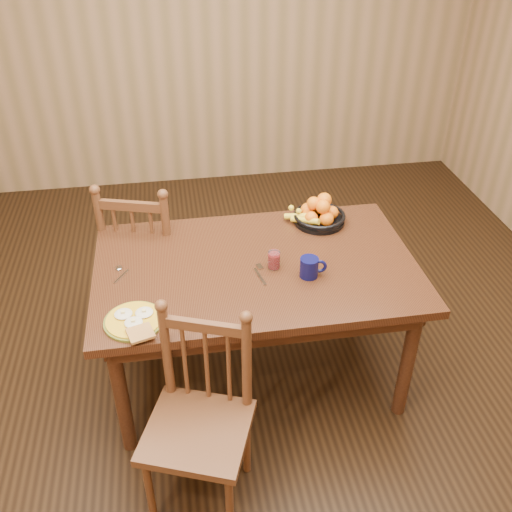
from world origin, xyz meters
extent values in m
cube|color=black|center=(0.00, 0.00, 0.00)|extent=(4.50, 5.00, 0.01)
cube|color=olive|center=(0.00, 2.50, 1.35)|extent=(4.50, 0.01, 2.70)
cube|color=black|center=(0.00, 0.00, 0.73)|extent=(1.60, 1.00, 0.04)
cube|color=black|center=(0.00, 0.42, 0.65)|extent=(1.40, 0.04, 0.10)
cube|color=black|center=(0.00, -0.42, 0.65)|extent=(1.40, 0.04, 0.10)
cube|color=black|center=(0.72, 0.00, 0.65)|extent=(0.04, 0.84, 0.10)
cube|color=black|center=(-0.72, 0.00, 0.65)|extent=(0.04, 0.84, 0.10)
cylinder|color=black|center=(-0.70, -0.40, 0.35)|extent=(0.07, 0.07, 0.70)
cylinder|color=black|center=(0.70, -0.40, 0.35)|extent=(0.07, 0.07, 0.70)
cylinder|color=black|center=(-0.70, 0.40, 0.35)|extent=(0.07, 0.07, 0.70)
cylinder|color=black|center=(0.70, 0.40, 0.35)|extent=(0.07, 0.07, 0.70)
cube|color=#4F2E17|center=(-0.55, 0.60, 0.46)|extent=(0.55, 0.54, 0.04)
cylinder|color=#4F2E17|center=(-0.32, 0.71, 0.22)|extent=(0.04, 0.04, 0.44)
cylinder|color=#4F2E17|center=(-0.68, 0.82, 0.22)|extent=(0.04, 0.04, 0.44)
cylinder|color=#4F2E17|center=(-0.42, 0.38, 0.22)|extent=(0.04, 0.04, 0.44)
cylinder|color=#4F2E17|center=(-0.78, 0.49, 0.22)|extent=(0.04, 0.04, 0.44)
cylinder|color=#4F2E17|center=(-0.43, 0.36, 0.72)|extent=(0.04, 0.04, 0.53)
cylinder|color=#4F2E17|center=(-0.78, 0.47, 0.72)|extent=(0.04, 0.04, 0.53)
cylinder|color=#4F2E17|center=(-0.61, 0.41, 0.67)|extent=(0.02, 0.02, 0.41)
cube|color=#4F2E17|center=(-0.61, 0.41, 0.91)|extent=(0.36, 0.14, 0.05)
cube|color=#4F2E17|center=(-0.37, -0.72, 0.44)|extent=(0.54, 0.53, 0.04)
cylinder|color=#4F2E17|center=(-0.59, -0.81, 0.21)|extent=(0.03, 0.03, 0.42)
cylinder|color=#4F2E17|center=(-0.26, -0.94, 0.21)|extent=(0.03, 0.03, 0.42)
cylinder|color=#4F2E17|center=(-0.47, -0.51, 0.21)|extent=(0.03, 0.03, 0.42)
cylinder|color=#4F2E17|center=(-0.15, -0.63, 0.21)|extent=(0.03, 0.03, 0.42)
cylinder|color=#4F2E17|center=(-0.46, -0.49, 0.69)|extent=(0.04, 0.04, 0.50)
cylinder|color=#4F2E17|center=(-0.14, -0.61, 0.69)|extent=(0.04, 0.04, 0.50)
cylinder|color=#4F2E17|center=(-0.30, -0.55, 0.64)|extent=(0.02, 0.02, 0.39)
cube|color=#4F2E17|center=(-0.30, -0.55, 0.86)|extent=(0.34, 0.15, 0.05)
cylinder|color=#59601E|center=(-0.59, -0.35, 0.76)|extent=(0.26, 0.26, 0.01)
cylinder|color=gold|center=(-0.59, -0.35, 0.76)|extent=(0.24, 0.24, 0.01)
ellipsoid|color=silver|center=(-0.64, -0.31, 0.77)|extent=(0.08, 0.08, 0.01)
cube|color=#F2E08C|center=(-0.64, -0.31, 0.79)|extent=(0.02, 0.02, 0.01)
ellipsoid|color=silver|center=(-0.55, -0.32, 0.77)|extent=(0.08, 0.08, 0.01)
cube|color=#F2E08C|center=(-0.55, -0.32, 0.79)|extent=(0.02, 0.02, 0.01)
ellipsoid|color=silver|center=(-0.59, -0.38, 0.77)|extent=(0.08, 0.08, 0.01)
cube|color=#F2E08C|center=(-0.59, -0.38, 0.79)|extent=(0.02, 0.02, 0.01)
cube|color=brown|center=(-0.56, -0.45, 0.78)|extent=(0.13, 0.13, 0.01)
cube|color=silver|center=(0.00, -0.11, 0.75)|extent=(0.04, 0.14, 0.00)
cube|color=silver|center=(0.01, -0.03, 0.75)|extent=(0.03, 0.05, 0.00)
cube|color=silver|center=(-0.66, 0.00, 0.75)|extent=(0.07, 0.11, 0.00)
ellipsoid|color=silver|center=(-0.68, 0.07, 0.76)|extent=(0.03, 0.04, 0.01)
cylinder|color=#0A0B38|center=(0.24, -0.14, 0.80)|extent=(0.09, 0.09, 0.10)
torus|color=#0A0B38|center=(0.29, -0.14, 0.80)|extent=(0.07, 0.03, 0.07)
cylinder|color=black|center=(0.24, -0.14, 0.85)|extent=(0.08, 0.08, 0.00)
cylinder|color=silver|center=(0.08, -0.04, 0.80)|extent=(0.06, 0.06, 0.09)
cylinder|color=maroon|center=(0.08, -0.04, 0.79)|extent=(0.05, 0.05, 0.07)
cylinder|color=black|center=(0.41, 0.34, 0.76)|extent=(0.28, 0.28, 0.02)
torus|color=black|center=(0.41, 0.34, 0.80)|extent=(0.29, 0.29, 0.02)
cylinder|color=black|center=(0.41, 0.34, 0.75)|extent=(0.10, 0.10, 0.01)
sphere|color=orange|center=(0.48, 0.34, 0.81)|extent=(0.07, 0.07, 0.07)
sphere|color=orange|center=(0.43, 0.41, 0.81)|extent=(0.08, 0.08, 0.08)
sphere|color=orange|center=(0.36, 0.38, 0.81)|extent=(0.08, 0.08, 0.08)
sphere|color=orange|center=(0.36, 0.30, 0.81)|extent=(0.07, 0.07, 0.07)
sphere|color=orange|center=(0.43, 0.28, 0.81)|extent=(0.08, 0.08, 0.08)
sphere|color=orange|center=(0.44, 0.37, 0.87)|extent=(0.08, 0.08, 0.08)
sphere|color=orange|center=(0.38, 0.35, 0.87)|extent=(0.07, 0.07, 0.07)
sphere|color=orange|center=(0.42, 0.30, 0.87)|extent=(0.08, 0.08, 0.08)
cylinder|color=yellow|center=(0.32, 0.30, 0.80)|extent=(0.10, 0.17, 0.07)
cylinder|color=yellow|center=(0.30, 0.35, 0.80)|extent=(0.14, 0.15, 0.07)
camera|label=1|loc=(-0.37, -2.29, 2.39)|focal=40.00mm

